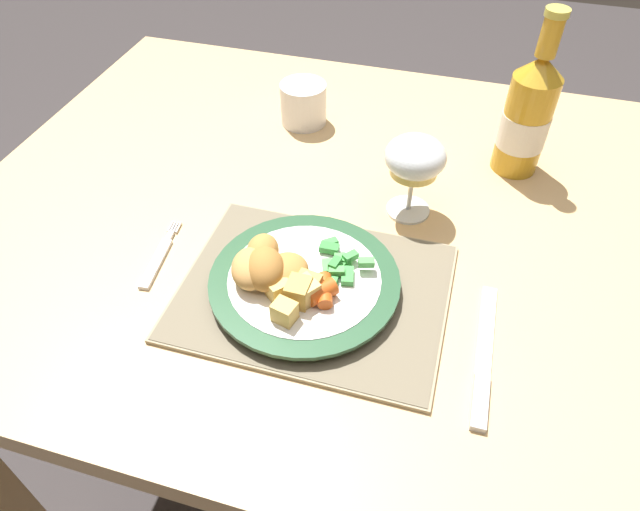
{
  "coord_description": "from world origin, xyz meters",
  "views": [
    {
      "loc": [
        0.09,
        -0.64,
        1.3
      ],
      "look_at": [
        -0.05,
        -0.14,
        0.78
      ],
      "focal_mm": 32.0,
      "sensor_mm": 36.0,
      "label": 1
    }
  ],
  "objects": [
    {
      "name": "fork",
      "position": [
        -0.27,
        -0.17,
        0.74
      ],
      "size": [
        0.03,
        0.13,
        0.01
      ],
      "color": "silver",
      "rests_on": "dining_table"
    },
    {
      "name": "roast_potatoes",
      "position": [
        -0.06,
        -0.21,
        0.78
      ],
      "size": [
        0.07,
        0.07,
        0.03
      ],
      "color": "#DBB256",
      "rests_on": "dinner_plate"
    },
    {
      "name": "table_knife",
      "position": [
        0.17,
        -0.23,
        0.74
      ],
      "size": [
        0.02,
        0.21,
        0.01
      ],
      "color": "silver",
      "rests_on": "dining_table"
    },
    {
      "name": "green_beans_pile",
      "position": [
        -0.03,
        -0.15,
        0.77
      ],
      "size": [
        0.09,
        0.09,
        0.02
      ],
      "color": "#4CA84C",
      "rests_on": "dinner_plate"
    },
    {
      "name": "breaded_croquettes",
      "position": [
        -0.11,
        -0.18,
        0.79
      ],
      "size": [
        0.1,
        0.1,
        0.05
      ],
      "color": "#B77F3D",
      "rests_on": "dinner_plate"
    },
    {
      "name": "dining_table",
      "position": [
        0.0,
        0.0,
        0.65
      ],
      "size": [
        1.26,
        0.91,
        0.74
      ],
      "color": "tan",
      "rests_on": "ground"
    },
    {
      "name": "placemat",
      "position": [
        -0.05,
        -0.17,
        0.74
      ],
      "size": [
        0.34,
        0.26,
        0.01
      ],
      "color": "gray",
      "rests_on": "dining_table"
    },
    {
      "name": "bottle",
      "position": [
        0.18,
        0.18,
        0.84
      ],
      "size": [
        0.07,
        0.07,
        0.26
      ],
      "color": "gold",
      "rests_on": "dining_table"
    },
    {
      "name": "ground_plane",
      "position": [
        0.0,
        0.0,
        0.0
      ],
      "size": [
        6.0,
        6.0,
        0.0
      ],
      "primitive_type": "plane",
      "color": "#383333"
    },
    {
      "name": "drinking_cup",
      "position": [
        -0.19,
        0.21,
        0.78
      ],
      "size": [
        0.08,
        0.08,
        0.07
      ],
      "color": "white",
      "rests_on": "dining_table"
    },
    {
      "name": "wine_glass",
      "position": [
        0.04,
        0.02,
        0.83
      ],
      "size": [
        0.09,
        0.09,
        0.13
      ],
      "color": "silver",
      "rests_on": "dining_table"
    },
    {
      "name": "dinner_plate",
      "position": [
        -0.06,
        -0.17,
        0.76
      ],
      "size": [
        0.24,
        0.24,
        0.02
      ],
      "color": "white",
      "rests_on": "placemat"
    },
    {
      "name": "glazed_carrots",
      "position": [
        -0.04,
        -0.2,
        0.78
      ],
      "size": [
        0.05,
        0.05,
        0.02
      ],
      "color": "#CC5119",
      "rests_on": "dinner_plate"
    }
  ]
}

